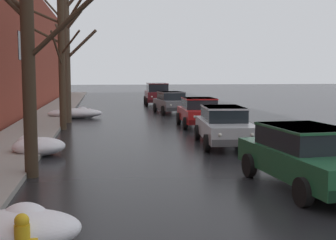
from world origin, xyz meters
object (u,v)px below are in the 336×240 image
Objects in this scene: fire_hydrant at (22,238)px; sedan_grey_parked_far_down_block at (171,102)px; bare_tree_mid_block at (61,57)px; sedan_red_parked_kerbside_mid at (199,111)px; bare_tree_far_down_block at (67,49)px; suv_maroon_queued_behind_truck at (157,93)px; sedan_silver_parked_kerbside_close at (224,125)px; sedan_green_approaching_near_lane at (308,155)px; bare_tree_second_along_sidewalk at (27,63)px.

sedan_grey_parked_far_down_block is at bearing 76.17° from fire_hydrant.
bare_tree_mid_block is 7.16m from sedan_red_parked_kerbside_mid.
bare_tree_far_down_block is 8.52m from sedan_grey_parked_far_down_block.
sedan_red_parked_kerbside_mid is 0.83× the size of suv_maroon_queued_behind_truck.
sedan_grey_parked_far_down_block is (6.33, 4.74, -3.18)m from bare_tree_far_down_block.
sedan_red_parked_kerbside_mid is at bearing 86.61° from sedan_silver_parked_kerbside_close.
suv_maroon_queued_behind_truck is 6.74× the size of fire_hydrant.
sedan_red_parked_kerbside_mid is at bearing -89.08° from suv_maroon_queued_behind_truck.
sedan_red_parked_kerbside_mid is (0.35, 5.83, -0.00)m from sedan_silver_parked_kerbside_close.
sedan_red_parked_kerbside_mid is at bearing 89.69° from sedan_green_approaching_near_lane.
bare_tree_mid_block reaches higher than suv_maroon_queued_behind_truck.
bare_tree_mid_block is 1.56× the size of sedan_red_parked_kerbside_mid.
bare_tree_mid_block reaches higher than bare_tree_second_along_sidewalk.
suv_maroon_queued_behind_truck reaches higher than fire_hydrant.
sedan_grey_parked_far_down_block is (6.41, 17.69, -2.16)m from bare_tree_second_along_sidewalk.
sedan_green_approaching_near_lane is 6.39× the size of fire_hydrant.
sedan_silver_parked_kerbside_close is 11.27m from fire_hydrant.
sedan_silver_parked_kerbside_close is at bearing 34.34° from bare_tree_second_along_sidewalk.
bare_tree_far_down_block is (0.08, 3.15, 0.55)m from bare_tree_mid_block.
sedan_grey_parked_far_down_block is at bearing 50.89° from bare_tree_mid_block.
sedan_silver_parked_kerbside_close is at bearing 92.52° from sedan_green_approaching_near_lane.
bare_tree_far_down_block is 11.11m from sedan_silver_parked_kerbside_close.
sedan_green_approaching_near_lane is at bearing -89.50° from sedan_grey_parked_far_down_block.
fire_hydrant is at bearing -87.34° from bare_tree_mid_block.
sedan_green_approaching_near_lane is (6.50, -14.98, -3.18)m from bare_tree_far_down_block.
sedan_green_approaching_near_lane and sedan_red_parked_kerbside_mid have the same top height.
fire_hydrant is (0.62, -18.42, -3.58)m from bare_tree_far_down_block.
fire_hydrant is at bearing -82.61° from bare_tree_second_along_sidewalk.
bare_tree_second_along_sidewalk is 7.22m from sedan_green_approaching_near_lane.
bare_tree_far_down_block is 10.54× the size of fire_hydrant.
bare_tree_second_along_sidewalk is 0.95× the size of bare_tree_mid_block.
sedan_grey_parked_far_down_block is 23.86m from fire_hydrant.
bare_tree_second_along_sidewalk is 12.99m from bare_tree_far_down_block.
bare_tree_far_down_block is at bearing 156.81° from sedan_red_parked_kerbside_mid.
sedan_grey_parked_far_down_block reaches higher than fire_hydrant.
bare_tree_mid_block is 15.59m from fire_hydrant.
suv_maroon_queued_behind_truck is (6.32, 12.46, -2.95)m from bare_tree_far_down_block.
sedan_green_approaching_near_lane is (6.58, -2.03, -2.15)m from bare_tree_second_along_sidewalk.
bare_tree_mid_block reaches higher than sedan_red_parked_kerbside_mid.
bare_tree_mid_block is at bearing 138.93° from sedan_silver_parked_kerbside_close.
sedan_silver_parked_kerbside_close is at bearing -93.39° from sedan_red_parked_kerbside_mid.
suv_maroon_queued_behind_truck is (-0.01, 7.72, 0.24)m from sedan_grey_parked_far_down_block.
sedan_green_approaching_near_lane is at bearing -60.90° from bare_tree_mid_block.
bare_tree_second_along_sidewalk is 1.49× the size of sedan_red_parked_kerbside_mid.
fire_hydrant is at bearing -103.83° from sedan_grey_parked_far_down_block.
sedan_red_parked_kerbside_mid is 0.97× the size of sedan_grey_parked_far_down_block.
fire_hydrant is (0.71, -5.47, -2.55)m from bare_tree_second_along_sidewalk.
bare_tree_mid_block is 1.37× the size of sedan_green_approaching_near_lane.
bare_tree_far_down_block is 1.56× the size of suv_maroon_queued_behind_truck.
sedan_grey_parked_far_down_block is at bearing 90.50° from sedan_green_approaching_near_lane.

